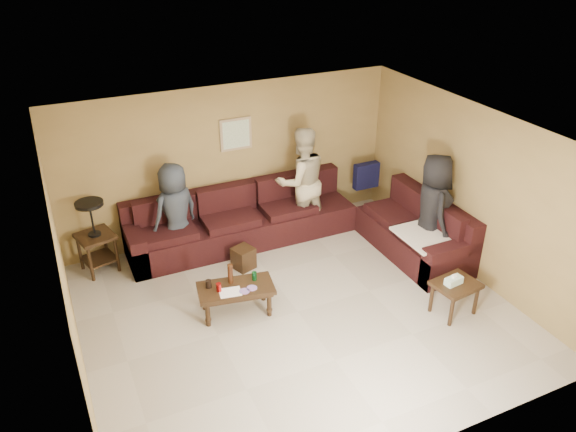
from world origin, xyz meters
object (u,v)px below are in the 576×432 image
object	(u,v)px
sectional_sofa	(303,228)
coffee_table	(235,290)
person_right	(432,209)
waste_bin	(243,258)
end_table_left	(95,235)
person_left	(176,212)
person_middle	(301,181)
side_table_right	(455,287)

from	to	relation	value
sectional_sofa	coffee_table	bearing A→B (deg)	-143.14
person_right	sectional_sofa	bearing A→B (deg)	72.42
coffee_table	waste_bin	xyz separation A→B (m)	(0.48, 0.97, -0.19)
end_table_left	person_right	bearing A→B (deg)	-21.00
person_left	person_right	xyz separation A→B (m)	(3.48, -1.66, 0.08)
sectional_sofa	coffee_table	distance (m)	1.95
person_left	person_middle	bearing A→B (deg)	157.12
person_left	side_table_right	bearing A→B (deg)	114.05
coffee_table	person_right	bearing A→B (deg)	0.65
person_left	sectional_sofa	bearing A→B (deg)	143.22
sectional_sofa	person_right	bearing A→B (deg)	-35.48
sectional_sofa	person_right	size ratio (longest dim) A/B	2.69
person_left	person_right	world-z (taller)	person_right
waste_bin	coffee_table	bearing A→B (deg)	-116.01
person_middle	side_table_right	bearing A→B (deg)	107.58
waste_bin	person_left	world-z (taller)	person_left
person_right	waste_bin	bearing A→B (deg)	88.62
coffee_table	end_table_left	world-z (taller)	end_table_left
coffee_table	end_table_left	size ratio (longest dim) A/B	0.93
coffee_table	waste_bin	bearing A→B (deg)	63.99
person_left	person_middle	distance (m)	2.08
side_table_right	sectional_sofa	bearing A→B (deg)	113.96
waste_bin	side_table_right	bearing A→B (deg)	-45.59
coffee_table	waste_bin	distance (m)	1.10
end_table_left	person_left	distance (m)	1.21
sectional_sofa	person_right	distance (m)	2.03
end_table_left	waste_bin	distance (m)	2.20
coffee_table	person_left	size ratio (longest dim) A/B	0.69
person_middle	waste_bin	bearing A→B (deg)	27.92
person_left	coffee_table	bearing A→B (deg)	79.39
side_table_right	person_middle	bearing A→B (deg)	106.87
sectional_sofa	person_middle	bearing A→B (deg)	66.87
person_middle	end_table_left	bearing A→B (deg)	-2.62
side_table_right	person_right	xyz separation A→B (m)	(0.53, 1.26, 0.45)
side_table_right	coffee_table	bearing A→B (deg)	155.03
sectional_sofa	person_middle	xyz separation A→B (m)	(0.20, 0.46, 0.59)
end_table_left	person_middle	xyz separation A→B (m)	(3.27, -0.19, 0.32)
coffee_table	person_right	distance (m)	3.20
coffee_table	side_table_right	xyz separation A→B (m)	(2.63, -1.22, 0.05)
sectional_sofa	end_table_left	world-z (taller)	end_table_left
coffee_table	person_middle	size ratio (longest dim) A/B	0.58
side_table_right	person_right	world-z (taller)	person_right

